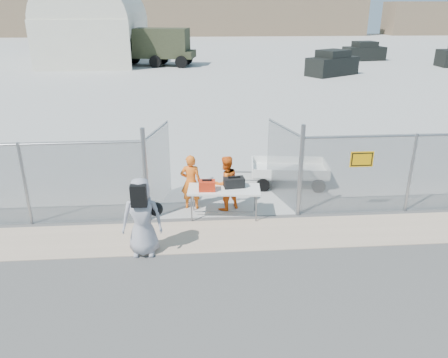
{
  "coord_description": "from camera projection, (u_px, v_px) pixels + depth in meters",
  "views": [
    {
      "loc": [
        -0.81,
        -8.44,
        5.27
      ],
      "look_at": [
        0.0,
        2.0,
        1.1
      ],
      "focal_mm": 35.0,
      "sensor_mm": 36.0,
      "label": 1
    }
  ],
  "objects": [
    {
      "name": "ground",
      "position": [
        231.0,
        257.0,
        9.83
      ],
      "size": [
        160.0,
        160.0,
        0.0
      ],
      "primitive_type": "plane",
      "color": "#454545"
    },
    {
      "name": "tarmac_inside",
      "position": [
        196.0,
        56.0,
        48.73
      ],
      "size": [
        160.0,
        80.0,
        0.01
      ],
      "primitive_type": "cube",
      "color": "#AAABA6",
      "rests_on": "ground"
    },
    {
      "name": "dirt_strip",
      "position": [
        227.0,
        235.0,
        10.75
      ],
      "size": [
        44.0,
        1.6,
        0.01
      ],
      "primitive_type": "cube",
      "color": "tan",
      "rests_on": "ground"
    },
    {
      "name": "distant_hills",
      "position": [
        219.0,
        10.0,
        80.78
      ],
      "size": [
        140.0,
        6.0,
        9.0
      ],
      "primitive_type": null,
      "color": "#7F684F",
      "rests_on": "ground"
    },
    {
      "name": "chain_link_fence",
      "position": [
        224.0,
        179.0,
        11.27
      ],
      "size": [
        40.0,
        0.2,
        2.2
      ],
      "primitive_type": null,
      "color": "gray",
      "rests_on": "ground"
    },
    {
      "name": "quonset_hangar",
      "position": [
        98.0,
        19.0,
        44.68
      ],
      "size": [
        9.0,
        18.0,
        8.0
      ],
      "primitive_type": null,
      "color": "beige",
      "rests_on": "ground"
    },
    {
      "name": "folding_table",
      "position": [
        224.0,
        202.0,
        11.6
      ],
      "size": [
        1.96,
        0.96,
        0.8
      ],
      "primitive_type": null,
      "rotation": [
        0.0,
        0.0,
        -0.09
      ],
      "color": "white",
      "rests_on": "ground"
    },
    {
      "name": "orange_bag",
      "position": [
        207.0,
        186.0,
        11.29
      ],
      "size": [
        0.44,
        0.31,
        0.27
      ],
      "primitive_type": "cube",
      "rotation": [
        0.0,
        0.0,
        -0.06
      ],
      "color": "red",
      "rests_on": "folding_table"
    },
    {
      "name": "black_duffel",
      "position": [
        234.0,
        182.0,
        11.5
      ],
      "size": [
        0.56,
        0.37,
        0.26
      ],
      "primitive_type": "cube",
      "rotation": [
        0.0,
        0.0,
        0.11
      ],
      "color": "black",
      "rests_on": "folding_table"
    },
    {
      "name": "security_worker_left",
      "position": [
        191.0,
        182.0,
        11.93
      ],
      "size": [
        0.6,
        0.42,
        1.56
      ],
      "primitive_type": "imported",
      "rotation": [
        0.0,
        0.0,
        3.06
      ],
      "color": "orange",
      "rests_on": "ground"
    },
    {
      "name": "security_worker_right",
      "position": [
        226.0,
        183.0,
        11.88
      ],
      "size": [
        0.94,
        0.87,
        1.54
      ],
      "primitive_type": "imported",
      "rotation": [
        0.0,
        0.0,
        3.63
      ],
      "color": "orange",
      "rests_on": "ground"
    },
    {
      "name": "visitor",
      "position": [
        142.0,
        217.0,
        9.66
      ],
      "size": [
        0.92,
        0.62,
        1.83
      ],
      "primitive_type": "imported",
      "rotation": [
        0.0,
        0.0,
        -0.04
      ],
      "color": "#9697A1",
      "rests_on": "ground"
    },
    {
      "name": "utility_trailer",
      "position": [
        289.0,
        173.0,
        13.75
      ],
      "size": [
        3.23,
        1.95,
        0.74
      ],
      "primitive_type": null,
      "rotation": [
        0.0,
        0.0,
        -0.12
      ],
      "color": "white",
      "rests_on": "ground"
    },
    {
      "name": "military_truck",
      "position": [
        156.0,
        47.0,
        40.44
      ],
      "size": [
        7.43,
        3.9,
        3.37
      ],
      "primitive_type": null,
      "rotation": [
        0.0,
        0.0,
        -0.19
      ],
      "color": "#2F331F",
      "rests_on": "ground"
    },
    {
      "name": "parked_vehicle_near",
      "position": [
        332.0,
        63.0,
        35.09
      ],
      "size": [
        4.69,
        3.94,
        1.95
      ],
      "primitive_type": null,
      "rotation": [
        0.0,
        0.0,
        0.56
      ],
      "color": "black",
      "rests_on": "ground"
    },
    {
      "name": "parked_vehicle_mid",
      "position": [
        364.0,
        51.0,
        44.78
      ],
      "size": [
        4.29,
        2.38,
        1.85
      ],
      "primitive_type": null,
      "rotation": [
        0.0,
        0.0,
        0.13
      ],
      "color": "black",
      "rests_on": "ground"
    }
  ]
}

